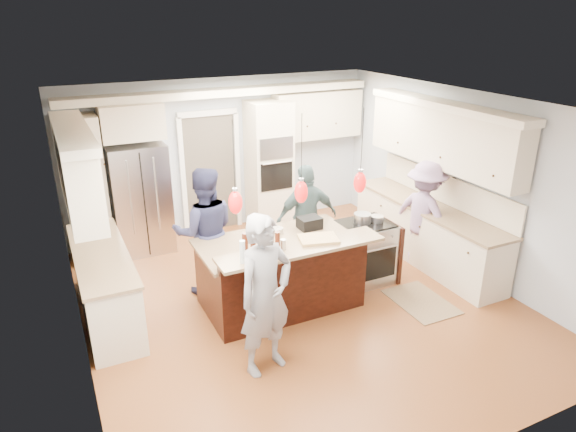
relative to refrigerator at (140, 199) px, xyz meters
name	(u,v)px	position (x,y,z in m)	size (l,w,h in m)	color
ground_plane	(299,302)	(1.55, -2.64, -0.90)	(6.00, 6.00, 0.00)	brown
room_shell	(300,176)	(1.55, -2.64, 0.92)	(5.54, 6.04, 2.72)	#B2BCC6
refrigerator	(140,199)	(0.00, 0.00, 0.00)	(0.90, 0.70, 1.80)	#B7B7BC
oven_column	(269,166)	(2.30, 0.03, 0.25)	(0.72, 0.69, 2.30)	beige
back_upper_cabinets	(184,145)	(0.80, 0.12, 0.77)	(5.30, 0.61, 2.54)	beige
right_counter_run	(432,197)	(3.99, -2.34, 0.16)	(0.64, 3.10, 2.51)	beige
left_cabinets	(95,243)	(-0.89, -1.84, 0.16)	(0.64, 2.30, 2.51)	beige
kitchen_island	(280,272)	(1.30, -2.57, -0.41)	(2.10, 1.46, 1.12)	black
island_range	(365,252)	(2.71, -2.49, -0.44)	(0.82, 0.71, 0.92)	#B7B7BC
pendant_lights	(301,192)	(1.30, -3.15, 0.90)	(1.75, 0.15, 1.03)	black
person_bar_end	(265,296)	(0.59, -3.71, 0.02)	(0.67, 0.44, 1.84)	gray
person_far_left	(205,232)	(0.53, -1.79, 0.01)	(0.89, 0.69, 1.83)	#27294C
person_far_right	(307,218)	(2.10, -1.79, -0.07)	(0.98, 0.41, 1.67)	#425A5C
person_range_side	(424,214)	(3.80, -2.44, -0.06)	(1.08, 0.62, 1.67)	gray
floor_rug	(421,302)	(3.06, -3.38, -0.89)	(0.67, 0.98, 0.01)	olive
water_bottle	(242,252)	(0.52, -3.27, 0.35)	(0.06, 0.06, 0.27)	silver
beer_bottle_a	(245,244)	(0.62, -3.09, 0.36)	(0.07, 0.07, 0.27)	#41180B
beer_bottle_b	(253,251)	(0.64, -3.28, 0.34)	(0.06, 0.06, 0.24)	#41180B
beer_bottle_c	(278,242)	(0.99, -3.17, 0.34)	(0.06, 0.06, 0.25)	#41180B
drink_can	(283,244)	(1.07, -3.14, 0.28)	(0.07, 0.07, 0.12)	#B7B7BC
cutting_board	(318,239)	(1.57, -3.11, 0.24)	(0.47, 0.33, 0.04)	tan
pot_large	(362,218)	(2.63, -2.47, 0.09)	(0.24, 0.24, 0.14)	#B7B7BC
pot_small	(377,219)	(2.85, -2.53, 0.07)	(0.18, 0.18, 0.09)	#B7B7BC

